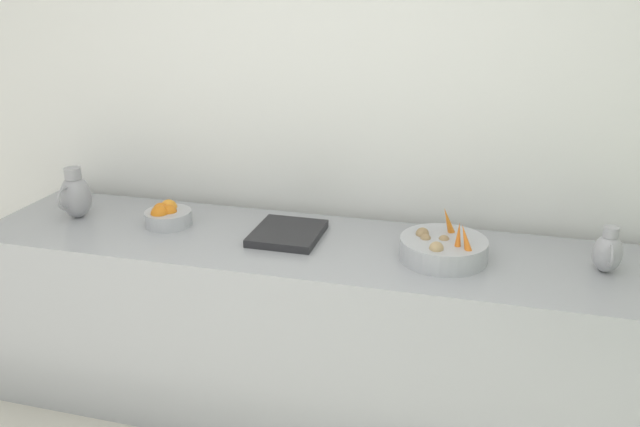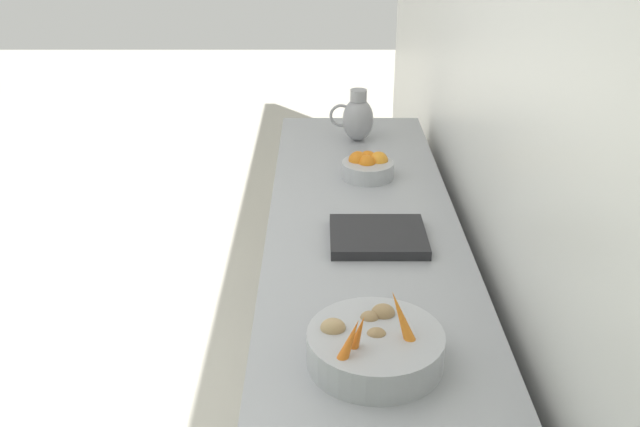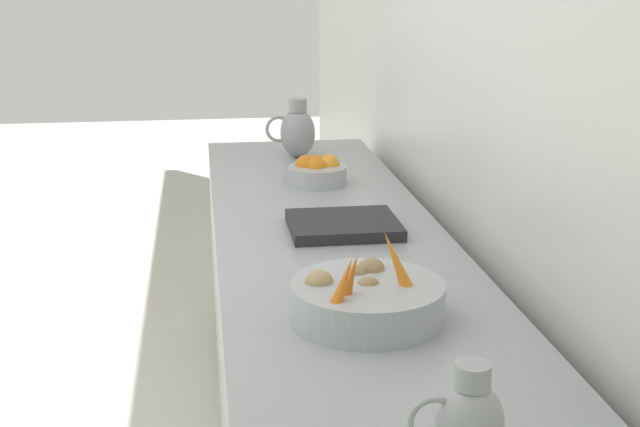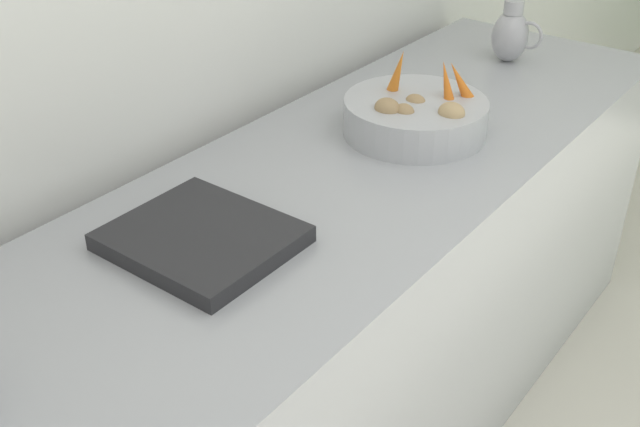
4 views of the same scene
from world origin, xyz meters
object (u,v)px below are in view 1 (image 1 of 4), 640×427
object	(u,v)px
metal_pitcher_tall	(75,195)
metal_pitcher_short	(608,252)
vegetable_colander	(443,248)
orange_bowl	(167,215)

from	to	relation	value
metal_pitcher_tall	metal_pitcher_short	size ratio (longest dim) A/B	1.31
vegetable_colander	metal_pitcher_tall	size ratio (longest dim) A/B	1.44
orange_bowl	metal_pitcher_tall	world-z (taller)	metal_pitcher_tall
metal_pitcher_tall	vegetable_colander	bearing A→B (deg)	88.81
orange_bowl	metal_pitcher_short	xyz separation A→B (m)	(0.01, 1.95, 0.04)
vegetable_colander	orange_bowl	bearing A→B (deg)	-92.62
vegetable_colander	metal_pitcher_tall	distance (m)	1.79
vegetable_colander	metal_pitcher_tall	world-z (taller)	metal_pitcher_tall
metal_pitcher_tall	metal_pitcher_short	bearing A→B (deg)	90.23
metal_pitcher_tall	metal_pitcher_short	distance (m)	2.43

